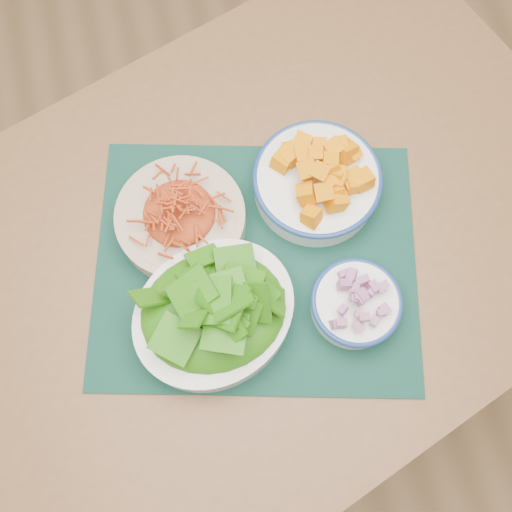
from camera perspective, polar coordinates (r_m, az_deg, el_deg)
The scene contains 7 objects.
ground at distance 1.68m, azimuth -1.75°, elevation 1.41°, with size 4.00×4.00×0.00m, color #A47C4F.
table at distance 0.98m, azimuth -0.95°, elevation -0.89°, with size 1.36×1.12×0.75m.
placemat at distance 0.87m, azimuth 0.00°, elevation -0.66°, with size 0.49×0.40×0.00m, color black.
carrot_bowl at distance 0.86m, azimuth -7.59°, elevation 3.97°, with size 0.25×0.25×0.08m.
squash_bowl at distance 0.87m, azimuth 6.19°, elevation 7.84°, with size 0.24×0.24×0.10m.
lettuce_bowl at distance 0.79m, azimuth -4.30°, elevation -5.47°, with size 0.30×0.28×0.12m.
onion_bowl at distance 0.83m, azimuth 9.97°, elevation -4.66°, with size 0.15×0.15×0.07m.
Camera 1 is at (-0.09, -0.56, 1.58)m, focal length 40.00 mm.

